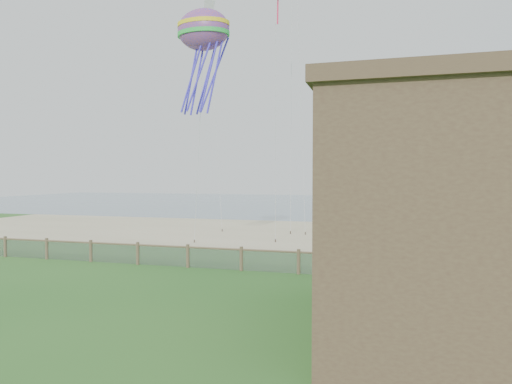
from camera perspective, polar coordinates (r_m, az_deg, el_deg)
ground at (r=18.44m, az=-7.64°, el=-13.41°), size 160.00×160.00×0.00m
sand_beach at (r=39.27m, az=5.24°, el=-5.16°), size 72.00×20.00×0.02m
ocean at (r=82.77m, az=10.79°, el=-1.42°), size 160.00×68.00×0.02m
chainlink_fence at (r=23.81m, az=-1.85°, el=-8.52°), size 36.20×0.20×1.25m
picnic_table at (r=17.97m, az=13.69°, el=-12.79°), size 1.88×1.69×0.65m
octopus_kite at (r=31.01m, az=-6.58°, el=16.22°), size 3.56×2.54×7.23m
kite_white at (r=38.39m, az=-5.91°, el=21.19°), size 1.90×1.88×2.35m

